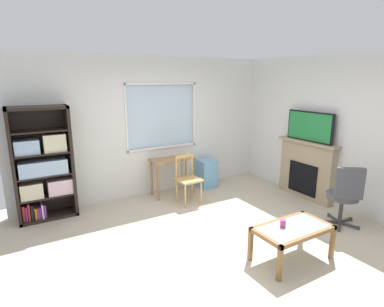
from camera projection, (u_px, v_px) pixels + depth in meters
ground at (213, 239)px, 4.53m from camera, size 6.12×5.49×0.02m
wall_back_with_window at (148, 128)px, 6.08m from camera, size 5.12×0.15×2.68m
wall_right at (336, 132)px, 5.50m from camera, size 0.12×4.69×2.68m
bookshelf at (43, 168)px, 5.03m from camera, size 0.90×0.38×1.86m
desk_under_window at (172, 165)px, 6.13m from camera, size 0.86×0.42×0.75m
wooden_chair at (188, 179)px, 5.76m from camera, size 0.43×0.41×0.90m
plastic_drawer_unit at (206, 173)px, 6.65m from camera, size 0.35×0.40×0.59m
fireplace at (306, 169)px, 5.98m from camera, size 0.26×1.26×1.12m
tv at (310, 126)px, 5.77m from camera, size 0.06×0.99×0.56m
office_chair at (345, 193)px, 4.77m from camera, size 0.62×0.61×1.00m
coffee_table at (293, 232)px, 3.94m from camera, size 0.99×0.55×0.45m
sippy_cup at (283, 223)px, 3.92m from camera, size 0.07×0.07×0.09m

